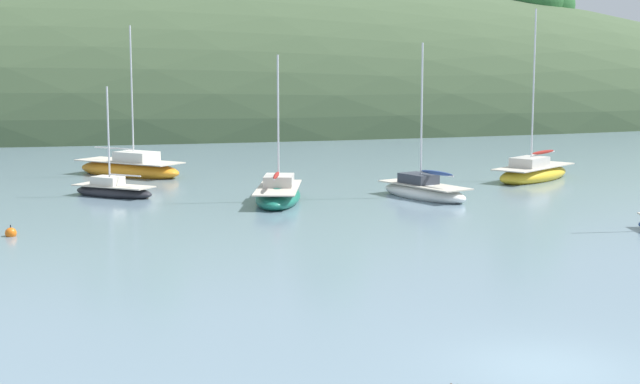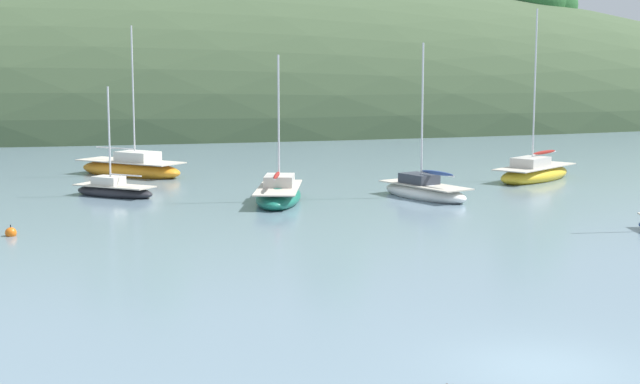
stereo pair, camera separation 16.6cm
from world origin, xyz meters
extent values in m
plane|color=slate|center=(0.00, 0.00, 0.00)|extent=(400.00, 400.00, 0.00)
ellipsoid|color=#425638|center=(0.00, 76.45, 0.00)|extent=(150.00, 36.00, 30.48)
ellipsoid|color=#2D6633|center=(39.75, 75.67, 12.77)|extent=(6.53, 5.94, 5.94)
ellipsoid|color=#232328|center=(-8.24, 29.38, 0.20)|extent=(4.46, 4.13, 0.73)
cube|color=beige|center=(-8.24, 29.38, 0.53)|extent=(4.10, 3.80, 0.06)
cube|color=silver|center=(-8.52, 29.62, 0.75)|extent=(1.76, 1.71, 0.45)
cylinder|color=silver|center=(-8.42, 29.53, 3.00)|extent=(0.09, 0.09, 4.94)
cylinder|color=silver|center=(-7.69, 28.91, 1.10)|extent=(1.49, 1.30, 0.07)
ellipsoid|color=gold|center=(15.18, 30.02, 0.29)|extent=(6.74, 5.66, 1.06)
cube|color=beige|center=(15.18, 30.02, 0.77)|extent=(6.20, 5.21, 0.06)
cube|color=beige|center=(14.74, 29.71, 1.06)|extent=(2.59, 2.42, 0.57)
cylinder|color=silver|center=(14.91, 29.83, 5.18)|extent=(0.09, 0.09, 8.83)
cylinder|color=silver|center=(16.05, 30.63, 1.46)|extent=(2.33, 1.66, 0.07)
ellipsoid|color=maroon|center=(16.05, 30.63, 1.51)|extent=(2.31, 1.70, 0.20)
ellipsoid|color=white|center=(6.61, 24.94, 0.25)|extent=(3.75, 5.92, 0.90)
cube|color=beige|center=(6.61, 24.94, 0.65)|extent=(3.45, 5.45, 0.06)
cube|color=#333842|center=(6.45, 25.36, 0.91)|extent=(1.79, 2.11, 0.51)
cylinder|color=silver|center=(6.51, 25.20, 4.13)|extent=(0.09, 0.09, 6.95)
cylinder|color=silver|center=(6.92, 24.10, 1.28)|extent=(0.89, 2.23, 0.07)
ellipsoid|color=#2D4784|center=(6.92, 24.10, 1.33)|extent=(0.98, 2.19, 0.20)
ellipsoid|color=orange|center=(-7.02, 37.93, 0.32)|extent=(6.90, 6.89, 1.16)
cube|color=beige|center=(-7.02, 37.93, 0.84)|extent=(6.35, 6.34, 0.06)
cube|color=silver|center=(-6.61, 37.51, 1.15)|extent=(2.79, 2.78, 0.61)
cylinder|color=silver|center=(-6.77, 37.67, 4.80)|extent=(0.09, 0.09, 7.92)
cylinder|color=silver|center=(-7.85, 38.75, 1.57)|extent=(2.21, 2.21, 0.07)
ellipsoid|color=#196B56|center=(-0.70, 25.28, 0.27)|extent=(3.78, 6.52, 0.99)
cube|color=beige|center=(-0.70, 25.28, 0.72)|extent=(3.47, 6.00, 0.06)
cube|color=beige|center=(-0.56, 25.76, 0.99)|extent=(1.87, 2.29, 0.55)
cylinder|color=silver|center=(-0.61, 25.58, 3.87)|extent=(0.09, 0.09, 6.30)
cylinder|color=silver|center=(-0.98, 24.34, 1.38)|extent=(0.81, 2.51, 0.07)
ellipsoid|color=maroon|center=(-0.98, 24.34, 1.43)|extent=(0.90, 2.45, 0.20)
sphere|color=orange|center=(-12.51, 19.36, 0.12)|extent=(0.44, 0.44, 0.44)
cylinder|color=black|center=(-12.51, 19.36, 0.39)|extent=(0.04, 0.04, 0.10)
camera|label=1|loc=(-9.81, -17.85, 6.68)|focal=52.26mm
camera|label=2|loc=(-9.65, -17.89, 6.68)|focal=52.26mm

